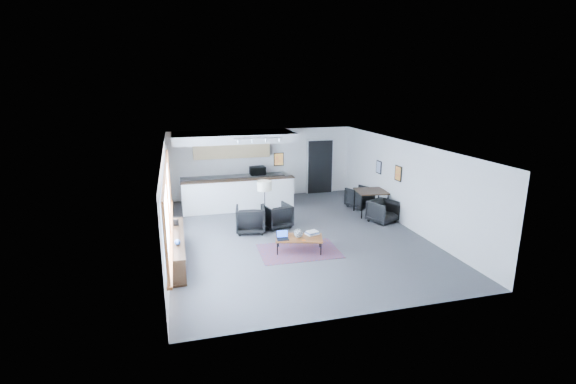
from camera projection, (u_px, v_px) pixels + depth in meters
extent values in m
cube|color=#48484B|center=(295.00, 235.00, 12.12)|extent=(7.00, 9.00, 0.01)
cube|color=white|center=(295.00, 146.00, 11.46)|extent=(7.00, 9.00, 0.01)
cube|color=silver|center=(263.00, 163.00, 16.00)|extent=(7.00, 0.01, 2.60)
cube|color=silver|center=(363.00, 252.00, 7.59)|extent=(7.00, 0.01, 2.60)
cube|color=silver|center=(166.00, 200.00, 10.91)|extent=(0.01, 9.00, 2.60)
cube|color=silver|center=(405.00, 184.00, 12.67)|extent=(0.01, 9.00, 2.60)
cube|color=#8CBFFF|center=(167.00, 202.00, 10.03)|extent=(0.02, 5.80, 1.55)
cube|color=brown|center=(170.00, 233.00, 10.24)|extent=(0.10, 5.95, 0.06)
cube|color=brown|center=(165.00, 169.00, 9.83)|extent=(0.06, 5.95, 0.06)
cube|color=brown|center=(166.00, 246.00, 7.33)|extent=(0.06, 0.06, 1.60)
cube|color=brown|center=(168.00, 202.00, 10.04)|extent=(0.06, 0.06, 1.60)
cube|color=brown|center=(169.00, 177.00, 12.74)|extent=(0.06, 0.06, 1.60)
cube|color=black|center=(177.00, 237.00, 10.20)|extent=(0.35, 3.00, 0.05)
cube|color=black|center=(178.00, 259.00, 10.35)|extent=(0.35, 3.00, 0.05)
cube|color=black|center=(178.00, 273.00, 8.92)|extent=(0.33, 0.04, 0.55)
cube|color=black|center=(177.00, 248.00, 10.28)|extent=(0.33, 0.04, 0.55)
cube|color=black|center=(177.00, 229.00, 11.63)|extent=(0.33, 0.04, 0.55)
cube|color=#3359A5|center=(178.00, 277.00, 9.10)|extent=(0.18, 0.04, 0.20)
cube|color=silver|center=(178.00, 273.00, 9.26)|extent=(0.18, 0.04, 0.22)
cube|color=maroon|center=(178.00, 269.00, 9.41)|extent=(0.18, 0.04, 0.24)
cube|color=black|center=(178.00, 267.00, 9.58)|extent=(0.18, 0.04, 0.20)
cube|color=#3359A5|center=(178.00, 264.00, 9.73)|extent=(0.18, 0.04, 0.22)
cube|color=silver|center=(178.00, 260.00, 9.89)|extent=(0.18, 0.04, 0.24)
cube|color=maroon|center=(178.00, 258.00, 10.05)|extent=(0.18, 0.04, 0.20)
cube|color=black|center=(178.00, 255.00, 10.21)|extent=(0.18, 0.04, 0.22)
cube|color=#3359A5|center=(178.00, 252.00, 10.37)|extent=(0.18, 0.03, 0.24)
cube|color=silver|center=(178.00, 251.00, 10.53)|extent=(0.18, 0.03, 0.20)
cube|color=maroon|center=(178.00, 248.00, 10.69)|extent=(0.18, 0.03, 0.22)
cube|color=black|center=(177.00, 245.00, 10.84)|extent=(0.18, 0.04, 0.24)
cube|color=black|center=(176.00, 222.00, 10.92)|extent=(0.14, 0.02, 0.18)
sphere|color=#264C99|center=(177.00, 242.00, 9.62)|extent=(0.14, 0.14, 0.14)
cube|color=white|center=(239.00, 196.00, 14.20)|extent=(3.80, 0.25, 1.10)
cube|color=black|center=(239.00, 180.00, 14.06)|extent=(3.85, 0.32, 0.04)
cube|color=white|center=(233.00, 189.00, 15.58)|extent=(3.80, 0.60, 0.90)
cube|color=#2D2D2D|center=(233.00, 177.00, 15.47)|extent=(3.82, 0.62, 0.04)
cube|color=tan|center=(232.00, 148.00, 15.34)|extent=(2.80, 0.35, 0.70)
cube|color=white|center=(234.00, 137.00, 14.56)|extent=(4.20, 1.80, 0.30)
cube|color=black|center=(279.00, 159.00, 14.26)|extent=(0.35, 0.03, 0.45)
cube|color=orange|center=(279.00, 159.00, 14.25)|extent=(0.30, 0.01, 0.40)
cube|color=black|center=(320.00, 167.00, 16.56)|extent=(1.00, 0.12, 2.10)
cube|color=white|center=(307.00, 167.00, 16.44)|extent=(0.06, 0.10, 2.10)
cube|color=white|center=(332.00, 166.00, 16.70)|extent=(0.06, 0.10, 2.10)
cube|color=white|center=(320.00, 140.00, 16.30)|extent=(1.10, 0.10, 0.06)
cube|color=silver|center=(258.00, 138.00, 13.38)|extent=(1.60, 0.04, 0.04)
cylinder|color=silver|center=(238.00, 141.00, 13.24)|extent=(0.07, 0.07, 0.09)
cylinder|color=silver|center=(252.00, 141.00, 13.35)|extent=(0.07, 0.07, 0.09)
cylinder|color=silver|center=(266.00, 140.00, 13.46)|extent=(0.07, 0.07, 0.09)
cylinder|color=silver|center=(279.00, 140.00, 13.58)|extent=(0.07, 0.07, 0.09)
cube|color=black|center=(398.00, 173.00, 12.98)|extent=(0.03, 0.38, 0.48)
cube|color=orange|center=(398.00, 173.00, 12.97)|extent=(0.00, 0.32, 0.42)
cube|color=black|center=(379.00, 167.00, 14.20)|extent=(0.03, 0.34, 0.44)
cube|color=#859FC5|center=(378.00, 167.00, 14.20)|extent=(0.00, 0.28, 0.38)
cube|color=#522E40|center=(299.00, 251.00, 10.94)|extent=(2.11, 1.47, 0.01)
cube|color=brown|center=(299.00, 238.00, 10.85)|extent=(1.33, 0.96, 0.05)
cube|color=black|center=(277.00, 249.00, 10.64)|extent=(0.03, 0.03, 0.35)
cube|color=black|center=(278.00, 241.00, 11.18)|extent=(0.03, 0.03, 0.35)
cube|color=black|center=(321.00, 249.00, 10.62)|extent=(0.03, 0.03, 0.35)
cube|color=black|center=(320.00, 241.00, 11.15)|extent=(0.03, 0.03, 0.35)
cube|color=black|center=(299.00, 243.00, 10.59)|extent=(1.11, 0.35, 0.03)
cube|color=black|center=(299.00, 235.00, 11.12)|extent=(1.11, 0.35, 0.03)
cube|color=black|center=(283.00, 239.00, 10.67)|extent=(0.32, 0.25, 0.02)
cube|color=black|center=(282.00, 234.00, 10.75)|extent=(0.31, 0.09, 0.20)
cube|color=blue|center=(282.00, 234.00, 10.74)|extent=(0.28, 0.07, 0.17)
sphere|color=gray|center=(298.00, 233.00, 10.78)|extent=(0.23, 0.23, 0.23)
cube|color=silver|center=(312.00, 234.00, 11.04)|extent=(0.38, 0.34, 0.04)
cube|color=#3359A5|center=(312.00, 232.00, 11.03)|extent=(0.35, 0.31, 0.03)
cube|color=silver|center=(312.00, 232.00, 11.00)|extent=(0.32, 0.28, 0.03)
cube|color=#E5590C|center=(304.00, 240.00, 10.62)|extent=(0.10, 0.10, 0.01)
imported|color=black|center=(250.00, 218.00, 12.26)|extent=(0.95, 0.91, 0.86)
imported|color=black|center=(277.00, 214.00, 12.71)|extent=(0.91, 0.87, 0.78)
cylinder|color=black|center=(265.00, 229.00, 12.56)|extent=(0.34, 0.34, 0.03)
cylinder|color=black|center=(265.00, 209.00, 12.40)|extent=(0.03, 0.03, 1.27)
cylinder|color=beige|center=(264.00, 186.00, 12.22)|extent=(0.56, 0.56, 0.28)
cube|color=black|center=(371.00, 191.00, 13.84)|extent=(1.08, 1.08, 0.04)
cylinder|color=black|center=(362.00, 207.00, 13.48)|extent=(0.05, 0.05, 0.77)
cylinder|color=black|center=(354.00, 200.00, 14.30)|extent=(0.05, 0.05, 0.77)
cylinder|color=black|center=(387.00, 206.00, 13.59)|extent=(0.05, 0.05, 0.77)
cylinder|color=black|center=(378.00, 199.00, 14.42)|extent=(0.05, 0.05, 0.77)
imported|color=black|center=(383.00, 212.00, 13.14)|extent=(0.83, 0.81, 0.66)
imported|color=black|center=(360.00, 198.00, 14.76)|extent=(0.85, 0.83, 0.68)
imported|color=black|center=(257.00, 170.00, 15.65)|extent=(0.58, 0.35, 0.38)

